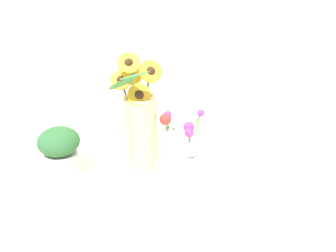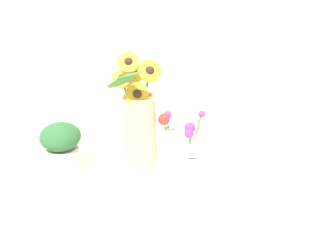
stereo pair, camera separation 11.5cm
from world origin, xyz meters
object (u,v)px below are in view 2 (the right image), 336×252
(potted_plant, at_px, (62,145))
(vase_bulb_right, at_px, (193,137))
(vase_small_center, at_px, (170,143))
(mason_jar_sunflowers, at_px, (139,122))
(serving_tray, at_px, (168,162))

(potted_plant, bearing_deg, vase_bulb_right, 1.34)
(vase_small_center, relative_size, vase_bulb_right, 1.04)
(vase_small_center, relative_size, potted_plant, 1.07)
(vase_bulb_right, bearing_deg, mason_jar_sunflowers, -173.05)
(serving_tray, relative_size, mason_jar_sunflowers, 1.07)
(vase_small_center, bearing_deg, mason_jar_sunflowers, 173.86)
(serving_tray, xyz_separation_m, potted_plant, (-0.38, -0.00, 0.09))
(mason_jar_sunflowers, xyz_separation_m, vase_bulb_right, (0.20, 0.02, -0.08))
(mason_jar_sunflowers, bearing_deg, vase_small_center, -6.14)
(vase_small_center, bearing_deg, vase_bulb_right, 21.40)
(serving_tray, height_order, mason_jar_sunflowers, mason_jar_sunflowers)
(mason_jar_sunflowers, distance_m, vase_bulb_right, 0.21)
(mason_jar_sunflowers, bearing_deg, serving_tray, 7.82)
(potted_plant, bearing_deg, mason_jar_sunflowers, -2.72)
(mason_jar_sunflowers, height_order, vase_small_center, mason_jar_sunflowers)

